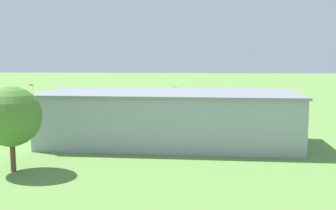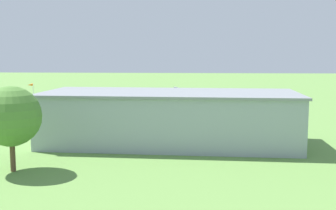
% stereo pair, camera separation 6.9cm
% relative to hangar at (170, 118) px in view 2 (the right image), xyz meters
% --- Properties ---
extents(ground_plane, '(400.00, 400.00, 0.00)m').
position_rel_hangar_xyz_m(ground_plane, '(0.89, -31.60, -3.85)').
color(ground_plane, '#608C42').
extents(hangar, '(37.31, 15.99, 7.68)m').
position_rel_hangar_xyz_m(hangar, '(0.00, 0.00, 0.00)').
color(hangar, '#99A3AD').
rests_on(hangar, ground_plane).
extents(biplane, '(7.22, 8.55, 3.57)m').
position_rel_hangar_xyz_m(biplane, '(2.88, -25.49, 0.85)').
color(biplane, silver).
extents(car_blue, '(2.19, 4.26, 1.60)m').
position_rel_hangar_xyz_m(car_blue, '(-16.08, -14.73, -3.02)').
color(car_blue, '#23389E').
rests_on(car_blue, ground_plane).
extents(car_yellow, '(2.34, 4.12, 1.61)m').
position_rel_hangar_xyz_m(car_yellow, '(18.55, -15.26, -3.02)').
color(car_yellow, gold).
rests_on(car_yellow, ground_plane).
extents(car_grey, '(2.54, 4.22, 1.55)m').
position_rel_hangar_xyz_m(car_grey, '(25.70, -14.14, -3.04)').
color(car_grey, slate).
rests_on(car_grey, ground_plane).
extents(car_silver, '(1.93, 4.49, 1.63)m').
position_rel_hangar_xyz_m(car_silver, '(32.00, -13.41, -3.00)').
color(car_silver, '#B7B7BC').
rests_on(car_silver, ground_plane).
extents(person_crossing_taxiway, '(0.48, 0.48, 1.53)m').
position_rel_hangar_xyz_m(person_crossing_taxiway, '(6.72, -18.47, -3.09)').
color(person_crossing_taxiway, '#72338C').
rests_on(person_crossing_taxiway, ground_plane).
extents(person_by_parked_cars, '(0.43, 0.43, 1.65)m').
position_rel_hangar_xyz_m(person_by_parked_cars, '(-12.40, -18.09, -3.03)').
color(person_by_parked_cars, beige).
rests_on(person_by_parked_cars, ground_plane).
extents(person_watching_takeoff, '(0.54, 0.54, 1.76)m').
position_rel_hangar_xyz_m(person_watching_takeoff, '(18.10, -19.22, -2.97)').
color(person_watching_takeoff, navy).
rests_on(person_watching_takeoff, ground_plane).
extents(person_near_hangar_door, '(0.54, 0.54, 1.59)m').
position_rel_hangar_xyz_m(person_near_hangar_door, '(-19.15, -19.50, -3.06)').
color(person_near_hangar_door, navy).
rests_on(person_near_hangar_door, ground_plane).
extents(tree_by_windsock, '(6.73, 6.73, 9.63)m').
position_rel_hangar_xyz_m(tree_by_windsock, '(16.66, 15.62, 2.40)').
color(tree_by_windsock, brown).
rests_on(tree_by_windsock, ground_plane).
extents(windsock, '(1.42, 1.37, 6.31)m').
position_rel_hangar_xyz_m(windsock, '(34.76, -34.08, 1.69)').
color(windsock, silver).
rests_on(windsock, ground_plane).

